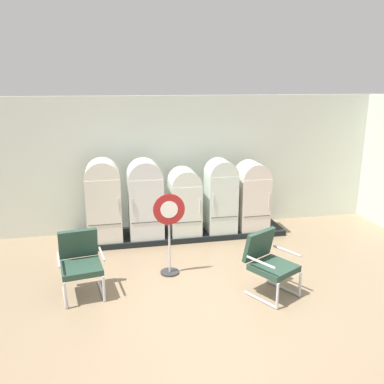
% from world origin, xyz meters
% --- Properties ---
extents(ground, '(12.00, 10.00, 0.05)m').
position_xyz_m(ground, '(0.00, 0.00, -0.03)').
color(ground, '#8A7357').
extents(back_wall, '(11.76, 0.12, 2.91)m').
position_xyz_m(back_wall, '(0.00, 3.66, 1.47)').
color(back_wall, silver).
rests_on(back_wall, ground).
extents(display_plinth, '(4.45, 0.95, 0.11)m').
position_xyz_m(display_plinth, '(0.00, 3.02, 0.06)').
color(display_plinth, black).
rests_on(display_plinth, ground).
extents(refrigerator_0, '(0.67, 0.69, 1.61)m').
position_xyz_m(refrigerator_0, '(-1.54, 2.92, 0.97)').
color(refrigerator_0, silver).
rests_on(refrigerator_0, display_plinth).
extents(refrigerator_1, '(0.68, 0.68, 1.58)m').
position_xyz_m(refrigerator_1, '(-0.72, 2.91, 0.95)').
color(refrigerator_1, silver).
rests_on(refrigerator_1, display_plinth).
extents(refrigerator_2, '(0.62, 0.68, 1.37)m').
position_xyz_m(refrigerator_2, '(0.09, 2.92, 0.84)').
color(refrigerator_2, silver).
rests_on(refrigerator_2, display_plinth).
extents(refrigerator_3, '(0.60, 0.61, 1.53)m').
position_xyz_m(refrigerator_3, '(0.86, 2.88, 0.93)').
color(refrigerator_3, silver).
rests_on(refrigerator_3, display_plinth).
extents(refrigerator_4, '(0.62, 0.69, 1.45)m').
position_xyz_m(refrigerator_4, '(1.56, 2.92, 0.88)').
color(refrigerator_4, silver).
rests_on(refrigerator_4, display_plinth).
extents(armchair_left, '(0.73, 0.79, 0.98)m').
position_xyz_m(armchair_left, '(-1.91, 0.97, 0.54)').
color(armchair_left, silver).
rests_on(armchair_left, ground).
extents(armchair_right, '(0.86, 0.90, 0.98)m').
position_xyz_m(armchair_right, '(0.91, 0.37, 0.54)').
color(armchair_right, silver).
rests_on(armchair_right, ground).
extents(sign_stand, '(0.53, 0.32, 1.42)m').
position_xyz_m(sign_stand, '(-0.47, 1.33, 0.74)').
color(sign_stand, '#2D2D30').
rests_on(sign_stand, ground).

